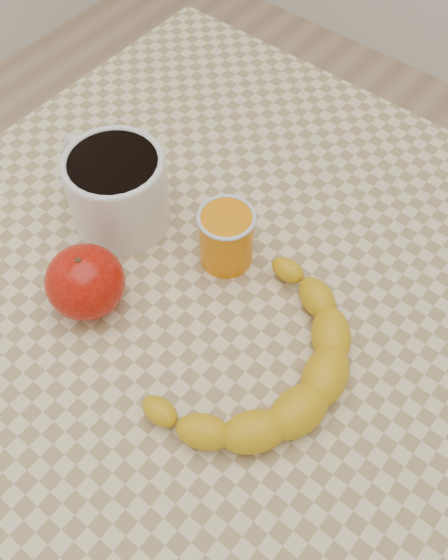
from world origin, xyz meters
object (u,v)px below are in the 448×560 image
Objects in this scene: table at (224,328)px; banana at (258,362)px; apple at (85,282)px; orange_juice_glass at (226,237)px; coffee_mug at (116,187)px.

banana is at bearing -32.27° from table.
table is at bearing 45.03° from apple.
banana reaches higher than table.
table is 0.13m from orange_juice_glass.
apple is (-0.08, -0.14, -0.00)m from orange_juice_glass.
apple is 0.33× the size of banana.
coffee_mug reaches higher than apple.
orange_juice_glass is (0.14, 0.03, -0.01)m from coffee_mug.
orange_juice_glass is 0.72× the size of apple.
coffee_mug is at bearing 175.91° from banana.
orange_juice_glass is 0.24× the size of banana.
coffee_mug is at bearing 178.23° from table.
banana is at bearing 13.71° from apple.
coffee_mug reaches higher than banana.
orange_juice_glass reaches higher than table.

